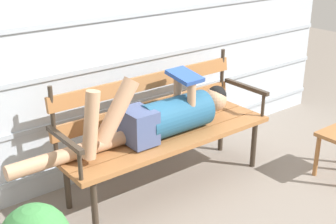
{
  "coord_description": "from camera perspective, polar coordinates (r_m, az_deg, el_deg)",
  "views": [
    {
      "loc": [
        -1.92,
        -2.36,
        1.89
      ],
      "look_at": [
        0.0,
        0.1,
        0.62
      ],
      "focal_mm": 49.1,
      "sensor_mm": 36.0,
      "label": 1
    }
  ],
  "objects": [
    {
      "name": "house_siding",
      "position": [
        3.62,
        -4.93,
        9.16
      ],
      "size": [
        4.6,
        0.08,
        2.16
      ],
      "color": "#B2BCC6",
      "rests_on": "ground"
    },
    {
      "name": "ground_plane",
      "position": [
        3.58,
        1.02,
        -9.71
      ],
      "size": [
        12.0,
        12.0,
        0.0
      ],
      "primitive_type": "plane",
      "color": "gray"
    },
    {
      "name": "park_bench",
      "position": [
        3.47,
        -0.73,
        -1.64
      ],
      "size": [
        1.71,
        0.52,
        0.92
      ],
      "color": "#9E6638",
      "rests_on": "ground"
    },
    {
      "name": "reclining_person",
      "position": [
        3.34,
        -0.99,
        -0.6
      ],
      "size": [
        1.77,
        0.28,
        0.54
      ],
      "color": "#23567A"
    }
  ]
}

